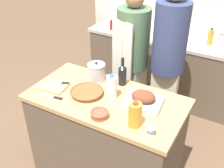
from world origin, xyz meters
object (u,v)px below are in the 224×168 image
Objects in this scene: wine_bottle_green at (122,74)px; person_cook_guest at (168,58)px; roasting_pan at (143,100)px; knife_paring at (60,83)px; condiment_bottle_tall at (112,25)px; cutting_board at (53,86)px; mixing_bowl at (99,114)px; stock_pot at (97,72)px; wicker_basket at (87,92)px; condiment_bottle_short at (210,37)px; milk_jug at (112,87)px; juice_jug at (135,115)px; wine_glass_left at (151,125)px; person_cook_aproned at (132,57)px; knife_chef at (52,97)px.

wine_bottle_green is 0.15× the size of person_cook_guest.
wine_bottle_green is at bearing 146.23° from roasting_pan.
condiment_bottle_tall reaches higher than knife_paring.
mixing_bowl reaches higher than cutting_board.
stock_pot is 0.35m from knife_paring.
knife_paring is at bearing 177.51° from wicker_basket.
wine_bottle_green is 1.98× the size of condiment_bottle_tall.
roasting_pan is at bearing -96.87° from condiment_bottle_short.
milk_jug reaches higher than condiment_bottle_tall.
juice_jug is 0.41m from milk_jug.
wine_glass_left is at bearing -84.18° from person_cook_guest.
wine_bottle_green is 1.43m from condiment_bottle_tall.
person_cook_aproned is 0.42m from person_cook_guest.
knife_paring is 0.90× the size of condiment_bottle_short.
condiment_bottle_short is at bearing 62.00° from stock_pot.
mixing_bowl is at bearing -55.74° from stock_pot.
person_cook_aproned is (0.36, 0.91, -0.01)m from cutting_board.
condiment_bottle_short is 0.12× the size of person_cook_guest.
cutting_board is 0.57m from milk_jug.
stock_pot is 1.56m from condiment_bottle_short.
person_cook_aproned reaches higher than milk_jug.
wine_bottle_green is at bearing 126.72° from juice_jug.
wine_glass_left is at bearing -89.74° from condiment_bottle_short.
condiment_bottle_short reaches higher than roasting_pan.
roasting_pan is at bearing -33.77° from wine_bottle_green.
wine_glass_left is (1.02, -0.16, 0.08)m from cutting_board.
mixing_bowl is at bearing -82.29° from wine_bottle_green.
wine_bottle_green reaches higher than juice_jug.
condiment_bottle_tall is at bearing 126.93° from wine_glass_left.
juice_jug is 0.12× the size of person_cook_guest.
roasting_pan is at bearing 122.13° from wine_glass_left.
condiment_bottle_short is (1.27, 0.15, 0.03)m from condiment_bottle_tall.
wicker_basket is at bearing 8.44° from cutting_board.
mixing_bowl is 1.25× the size of wine_glass_left.
person_cook_guest reaches higher than wine_bottle_green.
juice_jug is (0.54, -0.17, 0.08)m from wicker_basket.
knife_paring is (-0.25, -0.24, -0.06)m from stock_pot.
cutting_board is 0.18× the size of person_cook_aproned.
mixing_bowl is 1.08× the size of condiment_bottle_tall.
milk_jug is 0.54m from wine_glass_left.
wine_bottle_green reaches higher than cutting_board.
knife_paring is 1.36× the size of condiment_bottle_tall.
wicker_basket is 0.27m from stock_pot.
milk_jug is (0.27, -0.19, 0.02)m from stock_pot.
condiment_bottle_short is at bearing 67.60° from wicker_basket.
stock_pot is 0.33m from milk_jug.
roasting_pan is 0.36m from wine_bottle_green.
mixing_bowl is 0.52m from wine_bottle_green.
knife_chef is at bearing -71.60° from knife_paring.
wine_bottle_green is 1.42m from condiment_bottle_short.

